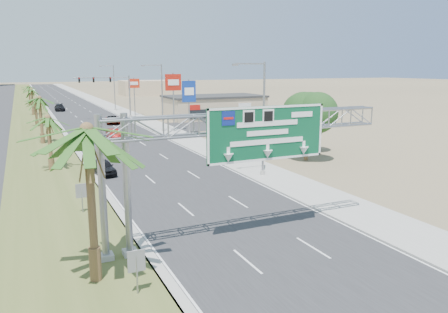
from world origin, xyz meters
name	(u,v)px	position (x,y,z in m)	size (l,w,h in m)	color
road	(70,104)	(0.00, 110.00, 0.01)	(12.00, 300.00, 0.02)	#28282B
sidewalk_right	(103,103)	(8.50, 110.00, 0.05)	(4.00, 300.00, 0.10)	#9E9B93
median_grass	(28,105)	(-10.00, 110.00, 0.06)	(7.00, 300.00, 0.12)	#4C5525
sign_gantry	(238,133)	(-1.06, 9.93, 6.06)	(16.75, 1.24, 7.50)	gray
palm_near	(87,131)	(-9.20, 8.00, 6.93)	(5.70, 5.70, 8.35)	brown
palm_row_b	(48,119)	(-9.50, 32.00, 4.90)	(3.99, 3.99, 5.95)	brown
palm_row_c	(39,99)	(-9.50, 48.00, 5.66)	(3.99, 3.99, 6.75)	brown
palm_row_d	(35,100)	(-9.50, 66.00, 4.42)	(3.99, 3.99, 5.45)	brown
palm_row_e	(31,90)	(-9.50, 85.00, 5.09)	(3.99, 3.99, 6.15)	brown
palm_row_f	(29,87)	(-9.50, 110.00, 4.71)	(3.99, 3.99, 5.75)	brown
streetlight_near	(262,124)	(7.30, 22.00, 4.69)	(3.27, 0.44, 10.00)	gray
streetlight_mid	(161,101)	(7.30, 52.00, 4.69)	(3.27, 0.44, 10.00)	gray
streetlight_far	(114,89)	(7.30, 88.00, 4.69)	(3.27, 0.44, 10.00)	gray
signal_mast	(119,93)	(5.17, 71.97, 4.85)	(10.28, 0.71, 8.00)	gray
store_building	(214,107)	(22.00, 66.00, 2.00)	(18.00, 10.00, 4.00)	tan
oak_near	(307,117)	(15.00, 26.00, 4.53)	(4.50, 4.50, 6.80)	brown
oak_far	(308,118)	(18.00, 30.00, 3.82)	(3.50, 3.50, 5.60)	brown
median_signback_a	(136,264)	(-7.80, 6.00, 1.45)	(0.75, 0.08, 2.08)	gray
median_signback_b	(82,193)	(-8.50, 18.00, 1.45)	(0.75, 0.08, 2.08)	gray
building_distant_right	(150,88)	(30.00, 140.00, 2.50)	(20.00, 12.00, 5.00)	tan
car_left_lane	(103,167)	(-5.38, 28.50, 0.69)	(1.63, 4.04, 1.38)	black
car_mid_lane	(113,134)	(-0.57, 48.56, 0.67)	(1.41, 4.04, 1.33)	maroon
car_right_lane	(113,120)	(2.40, 64.53, 0.67)	(2.22, 4.81, 1.34)	gray
car_far	(60,108)	(-3.88, 92.53, 0.75)	(2.10, 5.15, 1.50)	black
pole_sign_red_near	(173,86)	(9.00, 51.26, 6.87)	(2.41, 0.41, 8.76)	gray
pole_sign_blue	(189,94)	(10.04, 47.49, 5.88)	(2.01, 0.39, 7.90)	gray
pole_sign_red_far	(134,86)	(9.00, 75.78, 5.89)	(2.20, 0.37, 7.52)	gray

